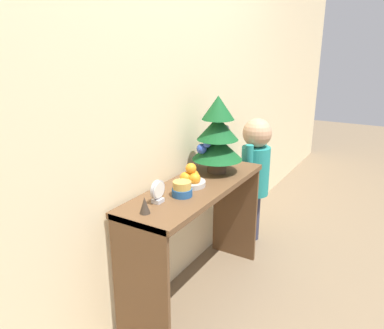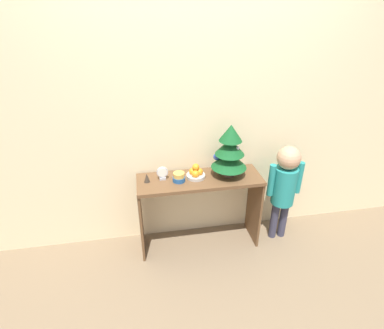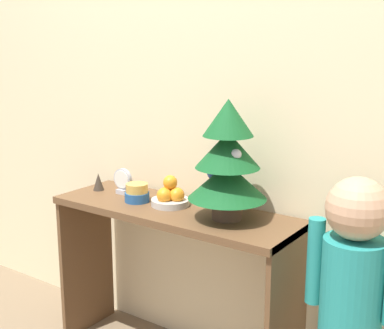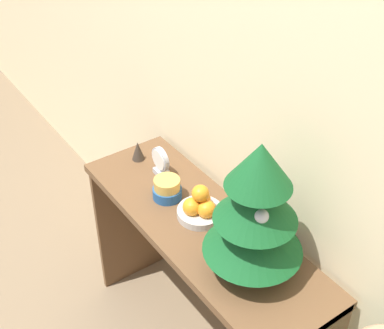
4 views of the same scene
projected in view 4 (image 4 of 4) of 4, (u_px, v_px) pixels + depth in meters
back_wall at (263, 54)px, 1.57m from camera, size 7.00×0.05×2.50m
console_table at (200, 257)px, 1.89m from camera, size 1.06×0.35×0.70m
mini_tree at (256, 211)px, 1.50m from camera, size 0.30×0.30×0.46m
fruit_bowl at (200, 207)px, 1.80m from camera, size 0.16×0.16×0.13m
singing_bowl at (167, 189)px, 1.88m from camera, size 0.10×0.10×0.08m
desk_clock at (160, 161)px, 1.98m from camera, size 0.09×0.04×0.11m
figurine at (138, 151)px, 2.07m from camera, size 0.05×0.05×0.08m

